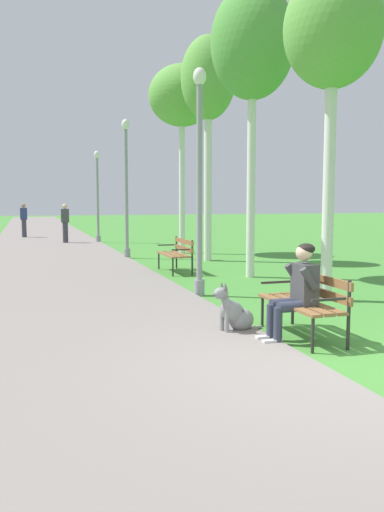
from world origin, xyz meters
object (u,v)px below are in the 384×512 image
object	(u,v)px
dog_grey	(235,314)
pedestrian_distant	(65,223)
lamp_post_near	(199,180)
lamp_post_far	(98,195)
person_seated_on_near_bench	(297,288)
pedestrian_further_distant	(24,220)
birch_tree_fifth	(182,97)
birch_tree_fourth	(208,82)
park_bench_near	(306,299)
birch_tree_third	(253,45)
lamp_post_mid	(126,187)
birch_tree_second	(333,33)
park_bench_mid	(177,252)

from	to	relation	value
dog_grey	pedestrian_distant	world-z (taller)	pedestrian_distant
lamp_post_near	lamp_post_far	distance (m)	13.25
person_seated_on_near_bench	pedestrian_distant	xyz separation A→B (m)	(-1.71, 16.56, 0.16)
pedestrian_further_distant	birch_tree_fifth	bearing A→B (deg)	-61.14
lamp_post_near	birch_tree_fourth	size ratio (longest dim) A/B	0.64
dog_grey	pedestrian_further_distant	xyz separation A→B (m)	(-2.78, 19.89, 0.58)
park_bench_near	person_seated_on_near_bench	world-z (taller)	person_seated_on_near_bench
birch_tree_fourth	birch_tree_fifth	size ratio (longest dim) A/B	1.04
pedestrian_further_distant	birch_tree_fourth	bearing A→B (deg)	-65.89
lamp_post_near	birch_tree_third	world-z (taller)	birch_tree_third
park_bench_near	birch_tree_fifth	bearing A→B (deg)	81.93
lamp_post_mid	pedestrian_distant	distance (m)	6.63
lamp_post_mid	birch_tree_third	size ratio (longest dim) A/B	0.65
lamp_post_far	pedestrian_distant	world-z (taller)	lamp_post_far
birch_tree_second	birch_tree_fourth	xyz separation A→B (m)	(0.01, 6.51, 0.55)
person_seated_on_near_bench	lamp_post_near	size ratio (longest dim) A/B	0.30
lamp_post_mid	person_seated_on_near_bench	bearing A→B (deg)	-88.36
lamp_post_far	person_seated_on_near_bench	bearing A→B (deg)	-88.84
lamp_post_mid	birch_tree_fifth	distance (m)	3.76
dog_grey	lamp_post_mid	world-z (taller)	lamp_post_mid
pedestrian_further_distant	birch_tree_third	bearing A→B (deg)	-71.47
park_bench_near	birch_tree_third	size ratio (longest dim) A/B	0.23
park_bench_near	lamp_post_far	bearing A→B (deg)	91.89
park_bench_mid	birch_tree_fifth	xyz separation A→B (m)	(1.46, 4.51, 4.67)
park_bench_mid	pedestrian_distant	bearing A→B (deg)	101.59
park_bench_mid	lamp_post_near	distance (m)	3.69
birch_tree_second	birch_tree_fifth	distance (m)	8.90
lamp_post_mid	lamp_post_far	size ratio (longest dim) A/B	1.10
park_bench_near	dog_grey	bearing A→B (deg)	147.78
park_bench_near	lamp_post_near	world-z (taller)	lamp_post_near
lamp_post_near	birch_tree_fifth	world-z (taller)	birch_tree_fifth
pedestrian_further_distant	dog_grey	bearing A→B (deg)	-82.05
birch_tree_third	pedestrian_distant	size ratio (longest dim) A/B	3.98
park_bench_near	pedestrian_distant	xyz separation A→B (m)	(-1.92, 16.43, 0.33)
lamp_post_mid	pedestrian_distant	bearing A→B (deg)	102.64
lamp_post_mid	park_bench_mid	bearing A→B (deg)	-80.30
lamp_post_mid	birch_tree_fifth	size ratio (longest dim) A/B	0.68
park_bench_mid	lamp_post_near	size ratio (longest dim) A/B	0.36
lamp_post_mid	pedestrian_further_distant	distance (m)	10.82
person_seated_on_near_bench	birch_tree_fourth	xyz separation A→B (m)	(1.87, 8.82, 4.51)
birch_tree_third	pedestrian_distant	distance (m)	12.52
park_bench_near	pedestrian_distant	size ratio (longest dim) A/B	0.91
lamp_post_mid	pedestrian_distant	size ratio (longest dim) A/B	2.57
park_bench_mid	lamp_post_far	size ratio (longest dim) A/B	0.39
park_bench_mid	lamp_post_near	world-z (taller)	lamp_post_near
birch_tree_second	person_seated_on_near_bench	bearing A→B (deg)	-128.84
lamp_post_far	dog_grey	bearing A→B (deg)	-90.88
park_bench_near	birch_tree_fourth	world-z (taller)	birch_tree_fourth
dog_grey	lamp_post_near	bearing A→B (deg)	81.70
lamp_post_far	birch_tree_third	bearing A→B (deg)	-79.70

